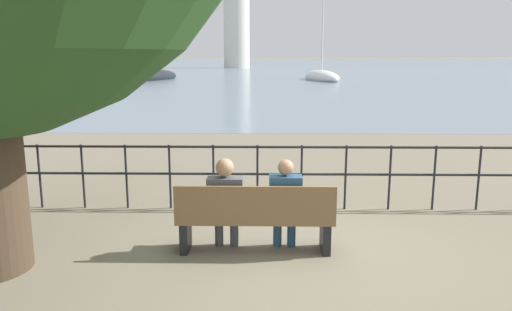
{
  "coord_description": "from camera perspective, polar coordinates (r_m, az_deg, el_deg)",
  "views": [
    {
      "loc": [
        0.12,
        -6.02,
        2.46
      ],
      "look_at": [
        0.0,
        0.5,
        1.14
      ],
      "focal_mm": 35.0,
      "sensor_mm": 36.0,
      "label": 1
    }
  ],
  "objects": [
    {
      "name": "sailboat_1",
      "position": [
        49.62,
        7.48,
        8.89
      ],
      "size": [
        3.9,
        8.71,
        10.1
      ],
      "rotation": [
        0.0,
        0.0,
        0.19
      ],
      "color": "white",
      "rests_on": "ground_plane"
    },
    {
      "name": "ground_plane",
      "position": [
        6.51,
        -0.08,
        -10.76
      ],
      "size": [
        1000.0,
        1000.0,
        0.0
      ],
      "primitive_type": "plane",
      "color": "#7A705B"
    },
    {
      "name": "seated_person_right",
      "position": [
        6.31,
        3.36,
        -5.18
      ],
      "size": [
        0.41,
        0.35,
        1.19
      ],
      "color": "navy",
      "rests_on": "ground_plane"
    },
    {
      "name": "promenade_railing",
      "position": [
        7.98,
        0.17,
        -1.33
      ],
      "size": [
        15.58,
        0.04,
        1.05
      ],
      "color": "black",
      "rests_on": "ground_plane"
    },
    {
      "name": "park_bench",
      "position": [
        6.29,
        -0.1,
        -7.27
      ],
      "size": [
        1.98,
        0.45,
        0.9
      ],
      "color": "brown",
      "rests_on": "ground_plane"
    },
    {
      "name": "harbor_water",
      "position": [
        165.64,
        1.03,
        10.61
      ],
      "size": [
        600.0,
        300.0,
        0.01
      ],
      "color": "slate",
      "rests_on": "ground_plane"
    },
    {
      "name": "sailboat_0",
      "position": [
        33.19,
        -23.08,
        6.88
      ],
      "size": [
        3.61,
        6.98,
        9.57
      ],
      "rotation": [
        0.0,
        0.0,
        -0.25
      ],
      "color": "navy",
      "rests_on": "ground_plane"
    },
    {
      "name": "sailboat_2",
      "position": [
        51.0,
        -11.61,
        8.83
      ],
      "size": [
        4.62,
        8.86,
        10.91
      ],
      "rotation": [
        0.0,
        0.0,
        -0.3
      ],
      "color": "black",
      "rests_on": "ground_plane"
    },
    {
      "name": "seated_person_left",
      "position": [
        6.32,
        -3.52,
        -5.03
      ],
      "size": [
        0.44,
        0.35,
        1.2
      ],
      "color": "#4C4C51",
      "rests_on": "ground_plane"
    }
  ]
}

